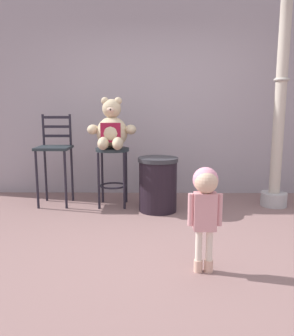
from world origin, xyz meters
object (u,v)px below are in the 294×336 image
Objects in this scene: bar_stool_with_teddy at (113,164)px; trash_bin at (158,184)px; bar_chair_empty at (55,153)px; child_walking at (205,197)px; lamppost at (279,121)px; teddy_bear at (112,130)px.

trash_bin is (0.59, -0.23, -0.22)m from bar_stool_with_teddy.
bar_chair_empty reaches higher than bar_stool_with_teddy.
child_walking is at bearing -48.56° from bar_chair_empty.
lamppost reaches higher than trash_bin.
lamppost is 2.95m from bar_chair_empty.
bar_stool_with_teddy is at bearing 159.06° from trash_bin.
bar_stool_with_teddy is 0.27× the size of lamppost.
bar_stool_with_teddy is 2.21m from lamppost.
bar_stool_with_teddy is 1.19× the size of teddy_bear.
child_walking is 0.30× the size of lamppost.
lamppost reaches higher than child_walking.
bar_chair_empty is (-1.70, 1.92, 0.09)m from child_walking.
bar_chair_empty reaches higher than child_walking.
teddy_bear is 0.84m from bar_chair_empty.
bar_chair_empty is at bearing 178.95° from lamppost.
lamppost reaches higher than bar_stool_with_teddy.
teddy_bear is 0.96× the size of trash_bin.
bar_stool_with_teddy is at bearing -46.23° from child_walking.
teddy_bear is (-0.00, -0.03, 0.45)m from bar_stool_with_teddy.
lamppost is at bearing 0.20° from bar_stool_with_teddy.
teddy_bear is at bearing 161.87° from trash_bin.
bar_stool_with_teddy is 2.08m from child_walking.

